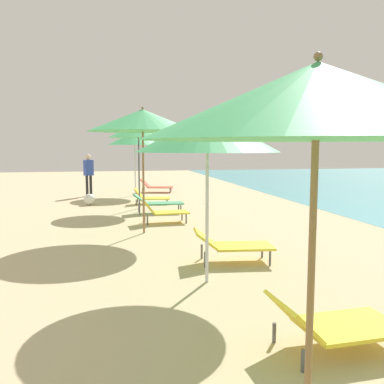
# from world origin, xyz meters

# --- Properties ---
(umbrella_third) EXTENTS (2.31, 2.31, 2.65)m
(umbrella_third) POSITION_xyz_m (-0.51, 7.37, 2.33)
(umbrella_third) COLOR olive
(umbrella_third) RESTS_ON ground
(lounger_third_shoreside) EXTENTS (1.34, 0.76, 0.57)m
(lounger_third_shoreside) POSITION_xyz_m (0.33, 8.49, 0.28)
(lounger_third_shoreside) COLOR yellow
(lounger_third_shoreside) RESTS_ON ground
(umbrella_fourth) EXTENTS (2.11, 2.11, 2.58)m
(umbrella_fourth) POSITION_xyz_m (-0.42, 10.80, 2.24)
(umbrella_fourth) COLOR silver
(umbrella_fourth) RESTS_ON ground
(lounger_fourth_shoreside) EXTENTS (1.45, 0.80, 0.59)m
(lounger_fourth_shoreside) POSITION_xyz_m (0.27, 11.78, 0.32)
(lounger_fourth_shoreside) COLOR yellow
(lounger_fourth_shoreside) RESTS_ON ground
(umbrella_fifth) EXTENTS (2.54, 2.54, 2.95)m
(umbrella_fifth) POSITION_xyz_m (-1.05, 14.60, 2.64)
(umbrella_fifth) COLOR olive
(umbrella_fifth) RESTS_ON ground
(lounger_fifth_shoreside) EXTENTS (1.26, 0.66, 0.63)m
(lounger_fifth_shoreside) POSITION_xyz_m (-0.41, 15.83, 0.32)
(lounger_fifth_shoreside) COLOR yellow
(lounger_fifth_shoreside) RESTS_ON ground
(umbrella_sixth) EXTENTS (1.99, 1.99, 2.85)m
(umbrella_sixth) POSITION_xyz_m (-0.87, 18.58, 2.56)
(umbrella_sixth) COLOR #4C4C51
(umbrella_sixth) RESTS_ON ground
(lounger_sixth_shoreside) EXTENTS (1.33, 0.78, 0.57)m
(lounger_sixth_shoreside) POSITION_xyz_m (-0.38, 19.63, 0.25)
(lounger_sixth_shoreside) COLOR yellow
(lounger_sixth_shoreside) RESTS_ON ground
(lounger_sixth_inland) EXTENTS (1.54, 0.64, 0.60)m
(lounger_sixth_inland) POSITION_xyz_m (-0.38, 17.52, 0.34)
(lounger_sixth_inland) COLOR #4CA572
(lounger_sixth_inland) RESTS_ON ground
(umbrella_farthest) EXTENTS (2.23, 2.23, 2.73)m
(umbrella_farthest) POSITION_xyz_m (-0.76, 22.41, 2.39)
(umbrella_farthest) COLOR silver
(umbrella_farthest) RESTS_ON ground
(lounger_farthest_shoreside) EXTENTS (1.54, 0.98, 0.61)m
(lounger_farthest_shoreside) POSITION_xyz_m (0.22, 23.35, 0.28)
(lounger_farthest_shoreside) COLOR #D8593F
(lounger_farthest_shoreside) RESTS_ON ground
(person_walking_near) EXTENTS (0.42, 0.37, 1.73)m
(person_walking_near) POSITION_xyz_m (-2.66, 22.52, 1.05)
(person_walking_near) COLOR #262628
(person_walking_near) RESTS_ON ground
(beach_ball) EXTENTS (0.40, 0.40, 0.40)m
(beach_ball) POSITION_xyz_m (-2.52, 19.74, 0.20)
(beach_ball) COLOR white
(beach_ball) RESTS_ON ground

